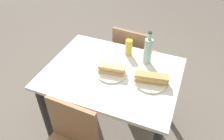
# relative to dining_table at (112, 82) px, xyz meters

# --- Properties ---
(ground_plane) EXTENTS (8.00, 8.00, 0.00)m
(ground_plane) POSITION_rel_dining_table_xyz_m (0.00, 0.00, -0.63)
(ground_plane) COLOR #6B6056
(dining_table) EXTENTS (1.10, 0.84, 0.75)m
(dining_table) POSITION_rel_dining_table_xyz_m (0.00, 0.00, 0.00)
(dining_table) COLOR silver
(dining_table) RESTS_ON ground
(chair_far) EXTENTS (0.43, 0.43, 0.85)m
(chair_far) POSITION_rel_dining_table_xyz_m (-0.01, 0.62, -0.15)
(chair_far) COLOR #936B47
(chair_far) RESTS_ON ground
(plate_near) EXTENTS (0.25, 0.25, 0.01)m
(plate_near) POSITION_rel_dining_table_xyz_m (0.01, -0.02, 0.13)
(plate_near) COLOR silver
(plate_near) RESTS_ON dining_table
(baguette_sandwich_near) EXTENTS (0.22, 0.10, 0.07)m
(baguette_sandwich_near) POSITION_rel_dining_table_xyz_m (0.01, -0.02, 0.17)
(baguette_sandwich_near) COLOR #DBB77A
(baguette_sandwich_near) RESTS_ON plate_near
(knife_near) EXTENTS (0.18, 0.02, 0.01)m
(knife_near) POSITION_rel_dining_table_xyz_m (-0.01, 0.03, 0.14)
(knife_near) COLOR silver
(knife_near) RESTS_ON plate_near
(plate_far) EXTENTS (0.25, 0.25, 0.01)m
(plate_far) POSITION_rel_dining_table_xyz_m (0.33, -0.01, 0.13)
(plate_far) COLOR silver
(plate_far) RESTS_ON dining_table
(baguette_sandwich_far) EXTENTS (0.27, 0.11, 0.07)m
(baguette_sandwich_far) POSITION_rel_dining_table_xyz_m (0.33, -0.01, 0.17)
(baguette_sandwich_far) COLOR tan
(baguette_sandwich_far) RESTS_ON plate_far
(knife_far) EXTENTS (0.17, 0.07, 0.01)m
(knife_far) POSITION_rel_dining_table_xyz_m (0.31, 0.04, 0.14)
(knife_far) COLOR silver
(knife_far) RESTS_ON plate_far
(water_bottle) EXTENTS (0.07, 0.07, 0.30)m
(water_bottle) POSITION_rel_dining_table_xyz_m (0.23, 0.23, 0.24)
(water_bottle) COLOR #99C6B7
(water_bottle) RESTS_ON dining_table
(beer_glass) EXTENTS (0.06, 0.06, 0.15)m
(beer_glass) POSITION_rel_dining_table_xyz_m (0.05, 0.28, 0.19)
(beer_glass) COLOR gold
(beer_glass) RESTS_ON dining_table
(paper_napkin) EXTENTS (0.18, 0.18, 0.00)m
(paper_napkin) POSITION_rel_dining_table_xyz_m (0.41, 0.29, 0.12)
(paper_napkin) COLOR white
(paper_napkin) RESTS_ON dining_table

